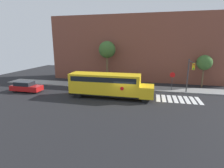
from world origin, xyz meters
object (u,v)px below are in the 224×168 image
Objects in this scene: school_bus at (108,84)px; parked_car at (26,87)px; stop_sign at (172,79)px; traffic_light at (190,72)px; tree_far_sidewalk at (107,50)px; tree_near_sidewalk at (204,63)px.

school_bus is 2.38× the size of parked_car.
stop_sign is (8.42, 5.17, 0.09)m from school_bus.
traffic_light reaches higher than parked_car.
stop_sign is at bearing -18.04° from tree_far_sidewalk.
school_bus is at bearing -75.03° from tree_far_sidewalk.
tree_far_sidewalk reaches higher than stop_sign.
tree_far_sidewalk is at bearing 104.97° from school_bus.
stop_sign is 0.39× the size of tree_far_sidewalk.
parked_car is at bearing -171.14° from traffic_light.
school_bus is 9.81m from tree_far_sidewalk.
parked_car is at bearing -166.03° from stop_sign.
stop_sign reaches higher than parked_car.
tree_far_sidewalk is at bearing 40.85° from parked_car.
tree_near_sidewalk is (13.42, 8.78, 2.14)m from school_bus.
tree_far_sidewalk is at bearing 161.96° from stop_sign.
tree_far_sidewalk is at bearing -179.58° from tree_near_sidewalk.
parked_car is 27.40m from tree_near_sidewalk.
parked_car is at bearing -180.00° from school_bus.
parked_car is at bearing -139.15° from tree_far_sidewalk.
parked_car is 14.17m from tree_far_sidewalk.
tree_far_sidewalk is (-15.74, -0.11, 1.83)m from tree_near_sidewalk.
parked_car is at bearing -161.18° from tree_near_sidewalk.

